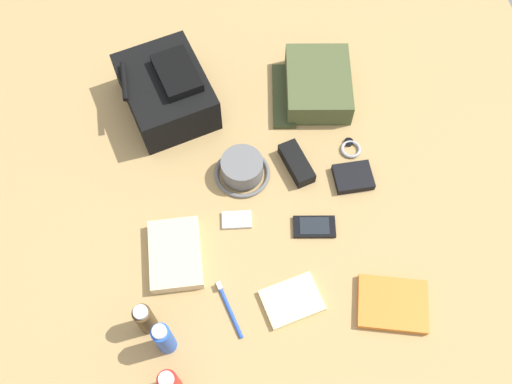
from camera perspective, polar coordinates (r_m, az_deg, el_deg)
ground_plane at (r=1.65m, az=0.00°, el=-0.82°), size 2.64×2.02×0.02m
backpack at (r=1.77m, az=-8.95°, el=10.00°), size 0.35×0.31×0.16m
toiletry_pouch at (r=1.82m, az=6.09°, el=10.69°), size 0.28×0.28×0.08m
bucket_hat at (r=1.65m, az=-1.41°, el=2.33°), size 0.16×0.16×0.07m
sunscreen_spray at (r=1.43m, az=-8.64°, el=-18.49°), size 0.05×0.05×0.13m
deodorant_spray at (r=1.45m, az=-9.23°, el=-14.34°), size 0.05×0.05×0.15m
cologne_bottle at (r=1.48m, az=-11.08°, el=-12.40°), size 0.05×0.05×0.13m
paperback_novel at (r=1.56m, az=13.55°, el=-10.89°), size 0.19×0.21×0.02m
cell_phone at (r=1.60m, az=5.88°, el=-3.49°), size 0.08×0.13×0.01m
media_player at (r=1.60m, az=-1.93°, el=-2.81°), size 0.06×0.09×0.01m
wristwatch at (r=1.74m, az=9.48°, el=4.36°), size 0.07×0.06×0.01m
toothbrush at (r=1.52m, az=-2.85°, el=-11.35°), size 0.16×0.05×0.02m
wallet at (r=1.68m, az=9.73°, el=1.48°), size 0.09×0.11×0.02m
notepad at (r=1.52m, az=3.63°, el=-10.82°), size 0.14×0.17×0.02m
folded_towel at (r=1.57m, az=-8.10°, el=-6.22°), size 0.21×0.15×0.04m
sunglasses_case at (r=1.67m, az=4.09°, el=2.88°), size 0.15×0.09×0.04m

